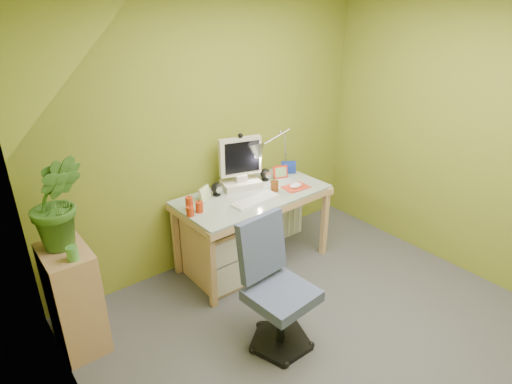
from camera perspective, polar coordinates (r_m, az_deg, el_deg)
floor at (r=3.32m, az=11.36°, el=-19.48°), size 3.20×3.20×0.01m
wall_back at (r=3.76m, az=-5.69°, el=7.87°), size 3.20×0.01×2.40m
wall_left at (r=1.84m, az=-21.15°, el=-13.26°), size 0.01×3.20×2.40m
wall_right at (r=3.95m, az=28.49°, el=5.81°), size 0.01×3.20×2.40m
slope_ceiling at (r=1.77m, az=-5.68°, el=10.53°), size 1.10×3.20×1.10m
desk at (r=3.89m, az=-0.42°, el=-4.95°), size 1.35×0.71×0.71m
monitor at (r=3.76m, az=-2.13°, el=4.47°), size 0.44×0.32×0.54m
speaker_left at (r=3.68m, az=-5.29°, el=0.37°), size 0.10×0.10×0.11m
speaker_right at (r=3.97m, az=1.24°, el=2.35°), size 0.11×0.11×0.11m
keyboard at (r=3.58m, az=-0.08°, el=-1.09°), size 0.44×0.17×0.02m
mousepad at (r=3.86m, az=5.32°, el=0.64°), size 0.24×0.18×0.01m
mouse at (r=3.85m, az=5.33°, el=0.88°), size 0.13×0.09×0.04m
amber_tumbler at (r=3.76m, az=2.49°, el=0.77°), size 0.08×0.08×0.09m
candle_cluster at (r=3.41m, az=-8.55°, el=-1.82°), size 0.18×0.17×0.12m
photo_frame_red at (r=4.03m, az=3.26°, el=2.70°), size 0.14×0.06×0.12m
photo_frame_blue at (r=4.15m, az=4.36°, el=3.31°), size 0.13×0.10×0.12m
photo_frame_green at (r=3.60m, az=-6.84°, el=-0.22°), size 0.13×0.08×0.12m
desk_lamp at (r=4.00m, az=3.11°, el=6.63°), size 0.65×0.38×0.66m
side_ledge at (r=3.27m, az=-23.09°, el=-12.97°), size 0.29×0.45×0.78m
potted_plant at (r=2.97m, az=-24.97°, el=-1.25°), size 0.41×0.36×0.64m
green_cup at (r=2.91m, az=-23.28°, el=-7.54°), size 0.08×0.08×0.09m
task_chair at (r=2.99m, az=3.45°, el=-13.51°), size 0.52×0.52×0.87m
radiator at (r=4.41m, az=3.25°, el=-3.20°), size 0.45×0.18×0.44m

